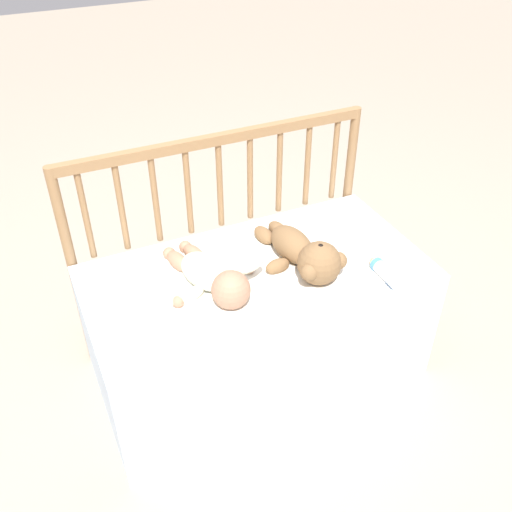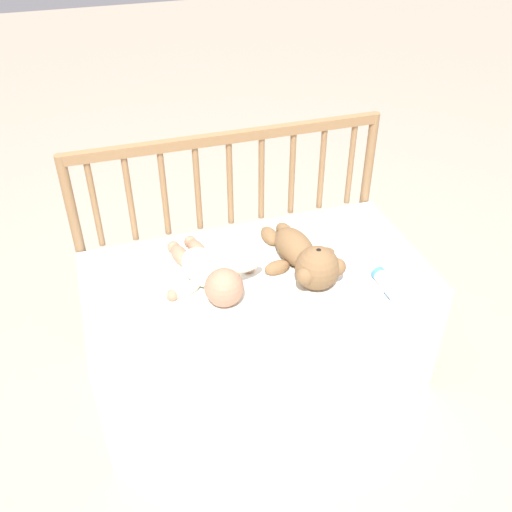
# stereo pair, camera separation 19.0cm
# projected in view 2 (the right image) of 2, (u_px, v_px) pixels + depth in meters

# --- Properties ---
(ground_plane) EXTENTS (12.00, 12.00, 0.00)m
(ground_plane) POSITION_uv_depth(u_px,v_px,m) (257.00, 366.00, 2.21)
(ground_plane) COLOR tan
(crib_mattress) EXTENTS (1.16, 0.59, 0.47)m
(crib_mattress) POSITION_uv_depth(u_px,v_px,m) (257.00, 322.00, 2.07)
(crib_mattress) COLOR silver
(crib_mattress) RESTS_ON ground_plane
(crib_rail) EXTENTS (1.16, 0.04, 0.83)m
(crib_rail) POSITION_uv_depth(u_px,v_px,m) (230.00, 195.00, 2.10)
(crib_rail) COLOR #997047
(crib_rail) RESTS_ON ground_plane
(blanket) EXTENTS (0.84, 0.51, 0.01)m
(blanket) POSITION_uv_depth(u_px,v_px,m) (251.00, 268.00, 1.94)
(blanket) COLOR white
(blanket) RESTS_ON crib_mattress
(teddy_bear) EXTENTS (0.27, 0.41, 0.15)m
(teddy_bear) POSITION_uv_depth(u_px,v_px,m) (305.00, 257.00, 1.89)
(teddy_bear) COLOR olive
(teddy_bear) RESTS_ON crib_mattress
(baby) EXTENTS (0.34, 0.41, 0.12)m
(baby) POSITION_uv_depth(u_px,v_px,m) (209.00, 272.00, 1.85)
(baby) COLOR #EAEACC
(baby) RESTS_ON crib_mattress
(baby_bottle) EXTENTS (0.05, 0.15, 0.05)m
(baby_bottle) POSITION_uv_depth(u_px,v_px,m) (385.00, 281.00, 1.85)
(baby_bottle) COLOR white
(baby_bottle) RESTS_ON crib_mattress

